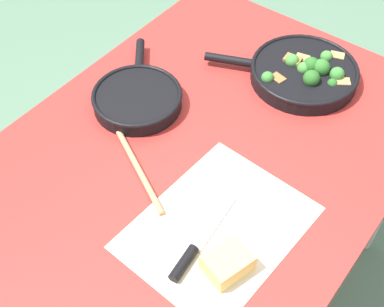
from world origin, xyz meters
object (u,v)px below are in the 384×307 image
skillet_eggs (137,98)px  skillet_broccoli (304,72)px  wooden_spoon (124,141)px  grater_knife (195,248)px  cheese_block (228,263)px

skillet_eggs → skillet_broccoli: bearing=-79.1°
wooden_spoon → grater_knife: size_ratio=1.46×
cheese_block → wooden_spoon: bearing=-107.7°
skillet_broccoli → cheese_block: size_ratio=3.73×
wooden_spoon → skillet_eggs: bearing=-36.0°
skillet_eggs → cheese_block: cheese_block is taller
skillet_eggs → cheese_block: size_ratio=2.85×
skillet_broccoli → wooden_spoon: skillet_broccoli is taller
skillet_eggs → cheese_block: 0.53m
grater_knife → cheese_block: size_ratio=2.25×
skillet_eggs → wooden_spoon: size_ratio=0.87×
wooden_spoon → grater_knife: (0.14, 0.32, 0.00)m
skillet_broccoli → grater_knife: size_ratio=1.66×
skillet_broccoli → skillet_eggs: bearing=26.3°
grater_knife → skillet_broccoli: bearing=1.8°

